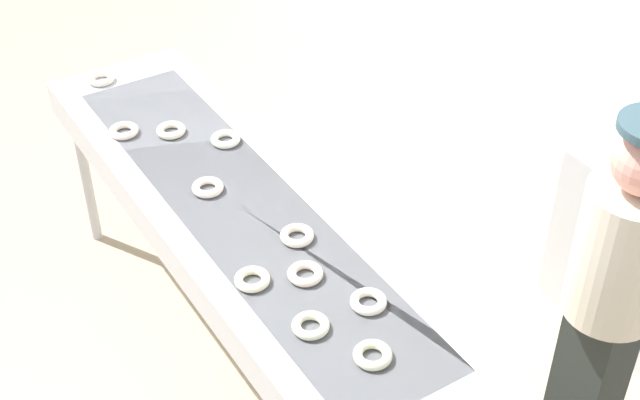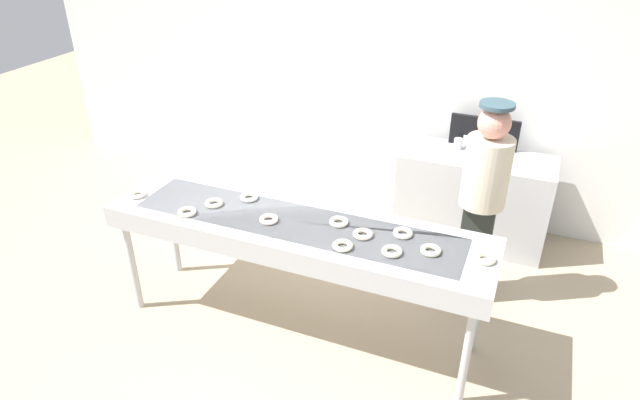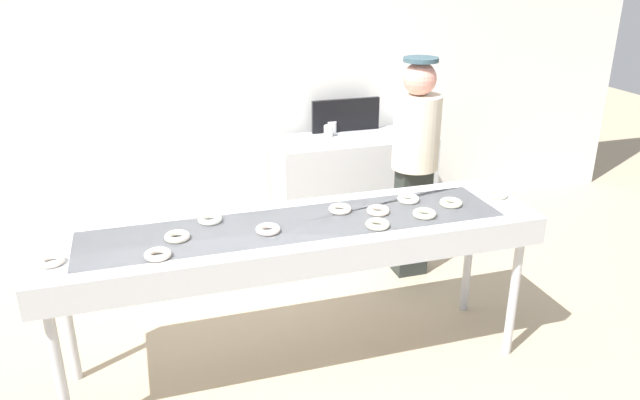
% 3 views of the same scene
% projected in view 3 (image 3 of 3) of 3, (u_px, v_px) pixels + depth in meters
% --- Properties ---
extents(ground_plane, '(16.00, 16.00, 0.00)m').
position_uv_depth(ground_plane, '(298.00, 365.00, 3.80)').
color(ground_plane, tan).
extents(back_wall, '(8.00, 0.12, 3.38)m').
position_uv_depth(back_wall, '(226.00, 41.00, 5.17)').
color(back_wall, white).
rests_on(back_wall, ground).
extents(fryer_conveyor, '(2.81, 0.70, 0.96)m').
position_uv_depth(fryer_conveyor, '(296.00, 237.00, 3.47)').
color(fryer_conveyor, '#B7BABF').
rests_on(fryer_conveyor, ground).
extents(sugar_donut_0, '(0.13, 0.13, 0.03)m').
position_uv_depth(sugar_donut_0, '(378.00, 224.00, 3.40)').
color(sugar_donut_0, '#FBF1C7').
rests_on(sugar_donut_0, fryer_conveyor).
extents(sugar_donut_1, '(0.14, 0.14, 0.03)m').
position_uv_depth(sugar_donut_1, '(451.00, 203.00, 3.69)').
color(sugar_donut_1, '#F2EDC2').
rests_on(sugar_donut_1, fryer_conveyor).
extents(sugar_donut_2, '(0.15, 0.15, 0.03)m').
position_uv_depth(sugar_donut_2, '(177.00, 236.00, 3.25)').
color(sugar_donut_2, '#EDE1C5').
rests_on(sugar_donut_2, fryer_conveyor).
extents(sugar_donut_3, '(0.18, 0.18, 0.03)m').
position_uv_depth(sugar_donut_3, '(340.00, 209.00, 3.60)').
color(sugar_donut_3, '#F0E0C8').
rests_on(sugar_donut_3, fryer_conveyor).
extents(sugar_donut_4, '(0.18, 0.18, 0.03)m').
position_uv_depth(sugar_donut_4, '(268.00, 229.00, 3.33)').
color(sugar_donut_4, white).
rests_on(sugar_donut_4, fryer_conveyor).
extents(sugar_donut_5, '(0.19, 0.19, 0.03)m').
position_uv_depth(sugar_donut_5, '(158.00, 254.00, 3.05)').
color(sugar_donut_5, '#F5E1C8').
rests_on(sugar_donut_5, fryer_conveyor).
extents(sugar_donut_6, '(0.19, 0.19, 0.03)m').
position_uv_depth(sugar_donut_6, '(378.00, 210.00, 3.58)').
color(sugar_donut_6, '#FCE4C7').
rests_on(sugar_donut_6, fryer_conveyor).
extents(sugar_donut_7, '(0.14, 0.14, 0.03)m').
position_uv_depth(sugar_donut_7, '(51.00, 261.00, 2.99)').
color(sugar_donut_7, white).
rests_on(sugar_donut_7, fryer_conveyor).
extents(sugar_donut_8, '(0.14, 0.14, 0.03)m').
position_uv_depth(sugar_donut_8, '(424.00, 214.00, 3.53)').
color(sugar_donut_8, '#ECEAC3').
rests_on(sugar_donut_8, fryer_conveyor).
extents(sugar_donut_9, '(0.17, 0.17, 0.03)m').
position_uv_depth(sugar_donut_9, '(496.00, 194.00, 3.82)').
color(sugar_donut_9, '#F8F4C4').
rests_on(sugar_donut_9, fryer_conveyor).
extents(sugar_donut_10, '(0.17, 0.17, 0.03)m').
position_uv_depth(sugar_donut_10, '(210.00, 219.00, 3.46)').
color(sugar_donut_10, white).
rests_on(sugar_donut_10, fryer_conveyor).
extents(sugar_donut_11, '(0.16, 0.16, 0.03)m').
position_uv_depth(sugar_donut_11, '(408.00, 199.00, 3.75)').
color(sugar_donut_11, white).
rests_on(sugar_donut_11, fryer_conveyor).
extents(worker_baker, '(0.35, 0.35, 1.70)m').
position_uv_depth(worker_baker, '(415.00, 155.00, 4.56)').
color(worker_baker, '#242926').
rests_on(worker_baker, ground).
extents(prep_counter, '(1.39, 0.57, 0.88)m').
position_uv_depth(prep_counter, '(353.00, 185.00, 5.51)').
color(prep_counter, '#B7BABF').
rests_on(prep_counter, ground).
extents(paper_cup_0, '(0.08, 0.08, 0.10)m').
position_uv_depth(paper_cup_0, '(332.00, 127.00, 5.48)').
color(paper_cup_0, white).
rests_on(paper_cup_0, prep_counter).
extents(paper_cup_1, '(0.08, 0.08, 0.10)m').
position_uv_depth(paper_cup_1, '(328.00, 131.00, 5.37)').
color(paper_cup_1, white).
rests_on(paper_cup_1, prep_counter).
extents(menu_display, '(0.63, 0.04, 0.29)m').
position_uv_depth(menu_display, '(346.00, 115.00, 5.50)').
color(menu_display, black).
rests_on(menu_display, prep_counter).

